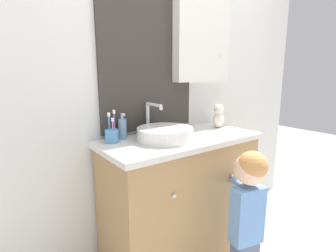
% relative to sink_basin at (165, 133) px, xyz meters
% --- Properties ---
extents(wall_back, '(3.20, 0.18, 2.50)m').
position_rel_sink_basin_xyz_m(wall_back, '(0.15, 0.27, 0.35)').
color(wall_back, silver).
rests_on(wall_back, ground_plane).
extents(vanity_counter, '(1.08, 0.51, 0.89)m').
position_rel_sink_basin_xyz_m(vanity_counter, '(0.13, -0.00, -0.49)').
color(vanity_counter, '#A37A4C').
rests_on(vanity_counter, ground_plane).
extents(sink_basin, '(0.35, 0.41, 0.22)m').
position_rel_sink_basin_xyz_m(sink_basin, '(0.00, 0.00, 0.00)').
color(sink_basin, silver).
rests_on(sink_basin, vanity_counter).
extents(toothbrush_holder, '(0.08, 0.08, 0.20)m').
position_rel_sink_basin_xyz_m(toothbrush_holder, '(-0.29, 0.14, 0.00)').
color(toothbrush_holder, '#4C93C6').
rests_on(toothbrush_holder, vanity_counter).
extents(soap_dispenser, '(0.05, 0.05, 0.17)m').
position_rel_sink_basin_xyz_m(soap_dispenser, '(-0.20, 0.17, 0.02)').
color(soap_dispenser, '#6B93B2').
rests_on(soap_dispenser, vanity_counter).
extents(child_figure, '(0.26, 0.41, 0.89)m').
position_rel_sink_basin_xyz_m(child_figure, '(0.26, -0.46, -0.36)').
color(child_figure, slate).
rests_on(child_figure, ground_plane).
extents(teddy_bear, '(0.10, 0.08, 0.18)m').
position_rel_sink_basin_xyz_m(teddy_bear, '(0.55, 0.06, 0.04)').
color(teddy_bear, beige).
rests_on(teddy_bear, vanity_counter).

